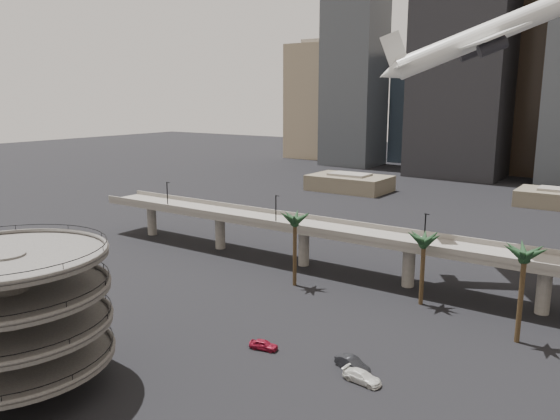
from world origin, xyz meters
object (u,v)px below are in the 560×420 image
Objects in this scene: car_b at (352,364)px; car_c at (362,377)px; parking_ramp at (10,309)px; airborne_jet at (480,38)px; overpass at (354,238)px; car_a at (264,345)px.

car_c is at bearing -113.27° from car_b.
parking_ramp reaches higher than car_c.
airborne_jet is 63.61m from car_b.
overpass is (13.00, 59.00, -2.50)m from parking_ramp.
parking_ramp is at bearing 131.74° from car_a.
overpass is at bearing 44.94° from car_b.
airborne_jet is 6.78× the size of car_c.
car_c is at bearing -61.21° from overpass.
airborne_jet reaches higher than parking_ramp.
car_a is 0.80× the size of car_c.
car_a is at bearing 115.62° from car_b.
parking_ramp is at bearing -102.43° from overpass.
overpass reaches higher than car_c.
parking_ramp is 4.56× the size of car_c.
car_a is at bearing 94.45° from car_c.
car_c is (2.34, -2.04, -0.09)m from car_b.
car_c is at bearing -118.59° from airborne_jet.
parking_ramp is 40.64m from car_b.
parking_ramp reaches higher than overpass.
airborne_jet is at bearing -26.32° from car_a.
car_b is 3.10m from car_c.
parking_ramp is 31.30m from car_a.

